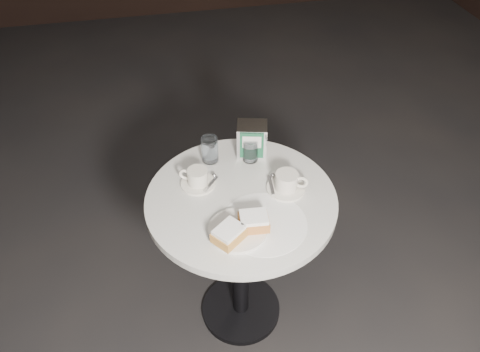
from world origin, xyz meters
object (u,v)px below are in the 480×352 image
beignet_plate (240,229)px  napkin_dispenser (252,139)px  cafe_table (241,233)px  coffee_cup_left (197,178)px  coffee_cup_right (287,183)px  water_glass_right (250,150)px  water_glass_left (210,150)px

beignet_plate → napkin_dispenser: size_ratio=1.88×
cafe_table → napkin_dispenser: napkin_dispenser is taller
beignet_plate → coffee_cup_left: 0.29m
coffee_cup_right → napkin_dispenser: napkin_dispenser is taller
cafe_table → coffee_cup_left: 0.29m
cafe_table → napkin_dispenser: 0.37m
coffee_cup_left → coffee_cup_right: bearing=8.1°
beignet_plate → water_glass_right: water_glass_right is taller
beignet_plate → water_glass_left: size_ratio=2.40×
beignet_plate → cafe_table: bearing=76.4°
beignet_plate → napkin_dispenser: (0.14, 0.41, 0.04)m
water_glass_left → napkin_dispenser: 0.17m
coffee_cup_right → water_glass_left: water_glass_left is taller
coffee_cup_right → napkin_dispenser: 0.25m
napkin_dispenser → water_glass_right: bearing=-96.3°
water_glass_left → napkin_dispenser: (0.17, 0.01, 0.02)m
water_glass_left → water_glass_right: (0.16, -0.03, -0.00)m
coffee_cup_left → water_glass_left: bearing=87.1°
beignet_plate → coffee_cup_right: size_ratio=1.38×
napkin_dispenser → water_glass_left: bearing=-162.6°
cafe_table → water_glass_left: (-0.08, 0.23, 0.25)m
cafe_table → water_glass_left: water_glass_left is taller
coffee_cup_right → beignet_plate: bearing=-119.6°
napkin_dispenser → cafe_table: bearing=-97.6°
coffee_cup_left → beignet_plate: bearing=-44.4°
cafe_table → water_glass_right: size_ratio=7.65×
cafe_table → coffee_cup_right: (0.17, 0.01, 0.23)m
cafe_table → water_glass_right: (0.08, 0.20, 0.25)m
napkin_dispenser → coffee_cup_right: bearing=-58.1°
cafe_table → water_glass_left: 0.35m
cafe_table → water_glass_right: water_glass_right is taller
water_glass_left → water_glass_right: size_ratio=1.09×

